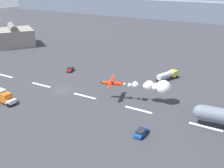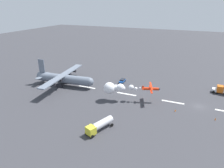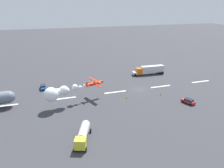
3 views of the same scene
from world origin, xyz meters
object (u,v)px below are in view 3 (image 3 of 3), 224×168
fuel_tanker_truck (83,135)px  traffic_cone_far (127,97)px  airport_staff_sedan (188,101)px  stunt_biplane_red (59,92)px  semi_truck_orange (149,70)px  followme_car_yellow (43,87)px  traffic_cone_near (160,94)px

fuel_tanker_truck → traffic_cone_far: 27.04m
airport_staff_sedan → traffic_cone_far: airport_staff_sedan is taller
stunt_biplane_red → traffic_cone_far: size_ratio=26.33×
semi_truck_orange → followme_car_yellow: (44.90, 4.05, -1.31)m
fuel_tanker_truck → followme_car_yellow: bearing=-79.4°
semi_truck_orange → fuel_tanker_truck: semi_truck_orange is taller
traffic_cone_near → airport_staff_sedan: bearing=118.6°
stunt_biplane_red → fuel_tanker_truck: (-2.79, 19.82, -3.14)m
airport_staff_sedan → traffic_cone_near: (4.79, -8.81, -0.44)m
stunt_biplane_red → traffic_cone_near: 33.70m
followme_car_yellow → traffic_cone_near: (-37.64, 18.63, -0.44)m
fuel_tanker_truck → airport_staff_sedan: bearing=-164.1°
followme_car_yellow → airport_staff_sedan: same height
followme_car_yellow → airport_staff_sedan: size_ratio=0.99×
semi_truck_orange → followme_car_yellow: semi_truck_orange is taller
fuel_tanker_truck → traffic_cone_far: bearing=-133.2°
semi_truck_orange → followme_car_yellow: 45.11m
traffic_cone_far → followme_car_yellow: bearing=-35.0°
semi_truck_orange → fuel_tanker_truck: 56.23m
traffic_cone_far → stunt_biplane_red: bearing=-0.4°
traffic_cone_near → semi_truck_orange: bearing=-107.8°
traffic_cone_near → traffic_cone_far: same height
followme_car_yellow → traffic_cone_far: followme_car_yellow is taller
stunt_biplane_red → traffic_cone_far: stunt_biplane_red is taller
stunt_biplane_red → traffic_cone_far: bearing=179.6°
stunt_biplane_red → semi_truck_orange: stunt_biplane_red is taller
traffic_cone_near → traffic_cone_far: bearing=-3.7°
semi_truck_orange → fuel_tanker_truck: size_ratio=1.55×
fuel_tanker_truck → followme_car_yellow: size_ratio=2.01×
stunt_biplane_red → airport_staff_sedan: bearing=165.7°
fuel_tanker_truck → followme_car_yellow: 38.19m
stunt_biplane_red → traffic_cone_far: 21.74m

